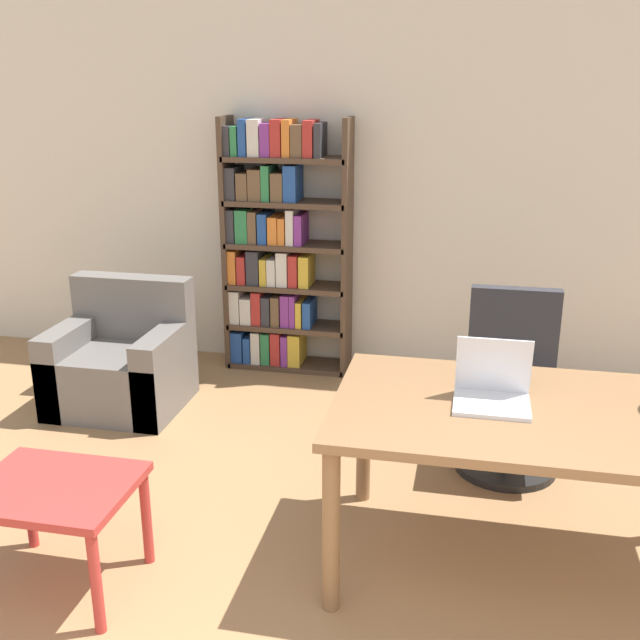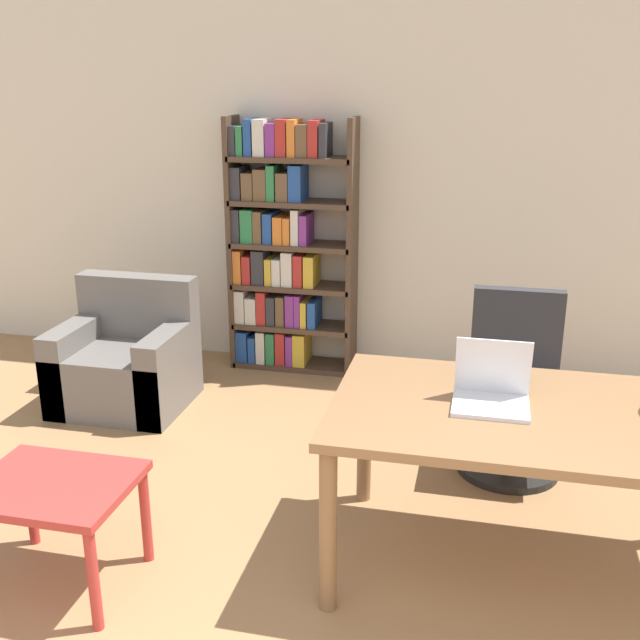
{
  "view_description": "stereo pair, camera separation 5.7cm",
  "coord_description": "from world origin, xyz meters",
  "views": [
    {
      "loc": [
        0.35,
        -0.62,
        2.02
      ],
      "look_at": [
        -0.3,
        2.44,
        1.0
      ],
      "focal_mm": 42.0,
      "sensor_mm": 36.0,
      "label": 1
    },
    {
      "loc": [
        0.4,
        -0.61,
        2.02
      ],
      "look_at": [
        -0.3,
        2.44,
        1.0
      ],
      "focal_mm": 42.0,
      "sensor_mm": 36.0,
      "label": 2
    }
  ],
  "objects": [
    {
      "name": "side_table_blue",
      "position": [
        -1.24,
        1.73,
        0.4
      ],
      "size": [
        0.63,
        0.52,
        0.48
      ],
      "color": "#B2332D",
      "rests_on": "ground_plane"
    },
    {
      "name": "desk",
      "position": [
        0.64,
        2.24,
        0.66
      ],
      "size": [
        1.66,
        0.96,
        0.75
      ],
      "color": "olive",
      "rests_on": "ground_plane"
    },
    {
      "name": "wall_back",
      "position": [
        0.0,
        4.53,
        1.35
      ],
      "size": [
        8.0,
        0.06,
        2.7
      ],
      "color": "beige",
      "rests_on": "ground_plane"
    },
    {
      "name": "bookshelf",
      "position": [
        -1.01,
        4.34,
        0.87
      ],
      "size": [
        0.88,
        0.28,
        1.78
      ],
      "color": "#4C3828",
      "rests_on": "ground_plane"
    },
    {
      "name": "laptop",
      "position": [
        0.45,
        2.27,
        0.81
      ],
      "size": [
        0.3,
        0.25,
        0.26
      ],
      "color": "silver",
      "rests_on": "desk"
    },
    {
      "name": "office_chair",
      "position": [
        0.58,
        3.19,
        0.43
      ],
      "size": [
        0.55,
        0.55,
        0.96
      ],
      "color": "black",
      "rests_on": "ground_plane"
    },
    {
      "name": "armchair",
      "position": [
        -1.81,
        3.47,
        0.27
      ],
      "size": [
        0.79,
        0.68,
        0.8
      ],
      "color": "#66605B",
      "rests_on": "ground_plane"
    }
  ]
}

